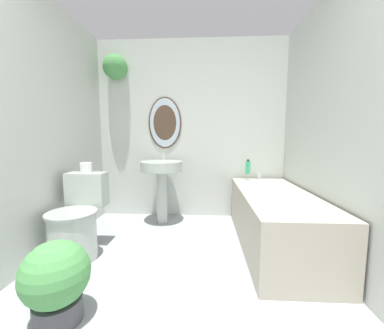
{
  "coord_description": "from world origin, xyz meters",
  "views": [
    {
      "loc": [
        0.2,
        -0.48,
        1.09
      ],
      "look_at": [
        0.07,
        1.71,
        0.84
      ],
      "focal_mm": 22.0,
      "sensor_mm": 36.0,
      "label": 1
    }
  ],
  "objects_px": {
    "shampoo_bottle": "(248,167)",
    "potted_plant": "(56,279)",
    "bathtub": "(275,218)",
    "toilet_paper_roll": "(86,168)",
    "pedestal_sink": "(162,174)",
    "toilet": "(77,223)"
  },
  "relations": [
    {
      "from": "pedestal_sink",
      "to": "potted_plant",
      "type": "distance_m",
      "value": 1.75
    },
    {
      "from": "shampoo_bottle",
      "to": "pedestal_sink",
      "type": "bearing_deg",
      "value": -172.76
    },
    {
      "from": "toilet",
      "to": "potted_plant",
      "type": "distance_m",
      "value": 0.84
    },
    {
      "from": "shampoo_bottle",
      "to": "potted_plant",
      "type": "distance_m",
      "value": 2.36
    },
    {
      "from": "bathtub",
      "to": "toilet_paper_roll",
      "type": "distance_m",
      "value": 1.96
    },
    {
      "from": "pedestal_sink",
      "to": "toilet_paper_roll",
      "type": "height_order",
      "value": "pedestal_sink"
    },
    {
      "from": "bathtub",
      "to": "toilet_paper_roll",
      "type": "bearing_deg",
      "value": -177.2
    },
    {
      "from": "potted_plant",
      "to": "toilet_paper_roll",
      "type": "bearing_deg",
      "value": 107.36
    },
    {
      "from": "shampoo_bottle",
      "to": "potted_plant",
      "type": "height_order",
      "value": "shampoo_bottle"
    },
    {
      "from": "bathtub",
      "to": "shampoo_bottle",
      "type": "bearing_deg",
      "value": 101.62
    },
    {
      "from": "bathtub",
      "to": "toilet_paper_roll",
      "type": "xyz_separation_m",
      "value": [
        -1.89,
        -0.09,
        0.51
      ]
    },
    {
      "from": "shampoo_bottle",
      "to": "potted_plant",
      "type": "bearing_deg",
      "value": -127.94
    },
    {
      "from": "potted_plant",
      "to": "toilet",
      "type": "bearing_deg",
      "value": 111.88
    },
    {
      "from": "toilet",
      "to": "pedestal_sink",
      "type": "height_order",
      "value": "pedestal_sink"
    },
    {
      "from": "pedestal_sink",
      "to": "bathtub",
      "type": "height_order",
      "value": "pedestal_sink"
    },
    {
      "from": "toilet_paper_roll",
      "to": "shampoo_bottle",
      "type": "bearing_deg",
      "value": 25.3
    },
    {
      "from": "bathtub",
      "to": "potted_plant",
      "type": "height_order",
      "value": "bathtub"
    },
    {
      "from": "pedestal_sink",
      "to": "toilet_paper_roll",
      "type": "relative_size",
      "value": 8.15
    },
    {
      "from": "toilet",
      "to": "potted_plant",
      "type": "bearing_deg",
      "value": -68.12
    },
    {
      "from": "shampoo_bottle",
      "to": "potted_plant",
      "type": "xyz_separation_m",
      "value": [
        -1.42,
        -1.83,
        -0.45
      ]
    },
    {
      "from": "toilet",
      "to": "pedestal_sink",
      "type": "xyz_separation_m",
      "value": [
        0.63,
        0.9,
        0.32
      ]
    },
    {
      "from": "pedestal_sink",
      "to": "bathtub",
      "type": "xyz_separation_m",
      "value": [
        1.26,
        -0.59,
        -0.34
      ]
    }
  ]
}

